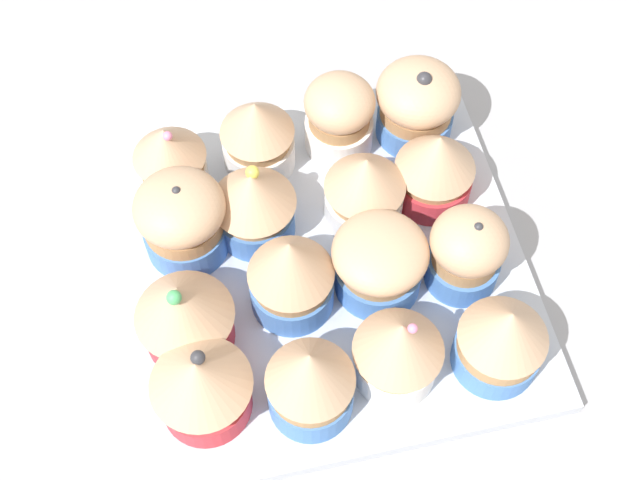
{
  "coord_description": "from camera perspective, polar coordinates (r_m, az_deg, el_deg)",
  "views": [
    {
      "loc": [
        -6.87,
        -30.45,
        57.28
      ],
      "look_at": [
        0.0,
        0.0,
        4.2
      ],
      "focal_mm": 49.1,
      "sensor_mm": 36.0,
      "label": 1
    }
  ],
  "objects": [
    {
      "name": "ground_plane",
      "position": [
        0.67,
        0.0,
        -2.49
      ],
      "size": [
        180.0,
        180.0,
        3.0
      ],
      "primitive_type": "cube",
      "color": "#9E9EA3"
    },
    {
      "name": "baking_tray",
      "position": [
        0.65,
        0.0,
        -1.62
      ],
      "size": [
        29.61,
        29.61,
        1.2
      ],
      "color": "silver",
      "rests_on": "ground_plane"
    },
    {
      "name": "cupcake_0",
      "position": [
        0.57,
        -7.74,
        -9.32
      ],
      "size": [
        6.67,
        6.67,
        7.27
      ],
      "color": "#D1333D",
      "rests_on": "baking_tray"
    },
    {
      "name": "cupcake_1",
      "position": [
        0.56,
        -0.64,
        -9.14
      ],
      "size": [
        5.8,
        5.8,
        8.14
      ],
      "color": "#477AC6",
      "rests_on": "baking_tray"
    },
    {
      "name": "cupcake_2",
      "position": [
        0.57,
        5.13,
        -7.1
      ],
      "size": [
        6.03,
        6.03,
        7.64
      ],
      "color": "white",
      "rests_on": "baking_tray"
    },
    {
      "name": "cupcake_3",
      "position": [
        0.59,
        11.81,
        -6.27
      ],
      "size": [
        6.0,
        6.0,
        7.3
      ],
      "color": "#477AC6",
      "rests_on": "baking_tray"
    },
    {
      "name": "cupcake_4",
      "position": [
        0.59,
        -8.86,
        -4.71
      ],
      "size": [
        6.74,
        6.74,
        7.74
      ],
      "color": "#D1333D",
      "rests_on": "baking_tray"
    },
    {
      "name": "cupcake_5",
      "position": [
        0.59,
        -1.91,
        -2.19
      ],
      "size": [
        5.98,
        5.98,
        7.97
      ],
      "color": "#477AC6",
      "rests_on": "baking_tray"
    },
    {
      "name": "cupcake_6",
      "position": [
        0.61,
        3.88,
        -1.45
      ],
      "size": [
        6.71,
        6.71,
        6.12
      ],
      "color": "#477AC6",
      "rests_on": "baking_tray"
    },
    {
      "name": "cupcake_7",
      "position": [
        0.61,
        9.52,
        -0.75
      ],
      "size": [
        5.42,
        5.42,
        7.28
      ],
      "color": "#477AC6",
      "rests_on": "baking_tray"
    },
    {
      "name": "cupcake_8",
      "position": [
        0.62,
        -8.98,
        1.38
      ],
      "size": [
        6.47,
        6.47,
        7.34
      ],
      "color": "#477AC6",
      "rests_on": "baking_tray"
    },
    {
      "name": "cupcake_9",
      "position": [
        0.63,
        -4.33,
        2.42
      ],
      "size": [
        6.17,
        6.17,
        7.33
      ],
      "color": "#477AC6",
      "rests_on": "baking_tray"
    },
    {
      "name": "cupcake_10",
      "position": [
        0.63,
        2.94,
        3.41
      ],
      "size": [
        5.97,
        5.97,
        7.05
      ],
      "color": "white",
      "rests_on": "baking_tray"
    },
    {
      "name": "cupcake_11",
      "position": [
        0.65,
        7.52,
        4.75
      ],
      "size": [
        5.98,
        5.98,
        7.11
      ],
      "color": "#D1333D",
      "rests_on": "baking_tray"
    },
    {
      "name": "cupcake_12",
      "position": [
        0.66,
        -9.77,
        5.33
      ],
      "size": [
        5.49,
        5.49,
        7.0
      ],
      "color": "white",
      "rests_on": "baking_tray"
    },
    {
      "name": "cupcake_13",
      "position": [
        0.66,
        -4.11,
        6.91
      ],
      "size": [
        5.65,
        5.65,
        7.09
      ],
      "color": "white",
      "rests_on": "baking_tray"
    },
    {
      "name": "cupcake_14",
      "position": [
        0.67,
        1.26,
        8.1
      ],
      "size": [
        5.4,
        5.4,
        6.96
      ],
      "color": "white",
      "rests_on": "baking_tray"
    },
    {
      "name": "cupcake_15",
      "position": [
        0.68,
        6.34,
        8.87
      ],
      "size": [
        6.47,
        6.47,
        7.31
      ],
      "color": "#477AC6",
      "rests_on": "baking_tray"
    }
  ]
}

